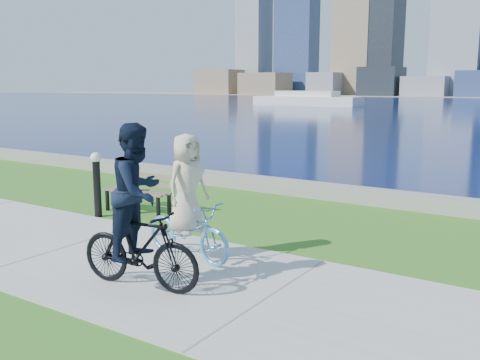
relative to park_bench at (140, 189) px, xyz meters
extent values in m
plane|color=#2D661A|center=(4.77, -2.67, -0.51)|extent=(320.00, 320.00, 0.00)
cube|color=#A7A8A2|center=(4.77, -2.67, -0.50)|extent=(80.00, 3.50, 0.02)
cube|color=gray|center=(4.77, 3.53, -0.34)|extent=(90.00, 0.50, 0.35)
cube|color=#7A654B|center=(-81.53, 118.24, 2.94)|extent=(11.99, 8.41, 6.91)
cube|color=#7A654B|center=(-66.01, 117.72, 2.41)|extent=(11.60, 9.65, 5.85)
cube|color=slate|center=(-49.28, 120.24, 2.38)|extent=(7.37, 9.14, 5.79)
cube|color=black|center=(-34.76, 119.72, 2.95)|extent=(9.16, 9.49, 6.92)
cube|color=slate|center=(-24.35, 119.48, 1.81)|extent=(9.87, 6.48, 4.65)
cube|color=slate|center=(-75.79, 127.71, 21.05)|extent=(7.86, 8.12, 43.13)
cube|color=navy|center=(-62.27, 128.31, 22.26)|extent=(10.91, 6.76, 45.55)
cube|color=#7A654B|center=(-44.35, 126.58, 22.88)|extent=(9.77, 9.31, 46.78)
cube|color=slate|center=(-19.29, 126.98, 16.34)|extent=(10.77, 10.99, 33.70)
cube|color=silver|center=(-23.38, 56.07, 0.09)|extent=(14.22, 4.06, 1.22)
cube|color=silver|center=(-23.38, 56.07, 1.06)|extent=(8.12, 3.05, 0.71)
cube|color=black|center=(-0.70, -0.31, -0.29)|extent=(0.06, 0.06, 0.46)
cube|color=black|center=(0.73, -0.23, -0.29)|extent=(0.06, 0.06, 0.46)
cube|color=black|center=(-0.72, 0.05, -0.29)|extent=(0.06, 0.06, 0.46)
cube|color=black|center=(0.71, 0.13, -0.29)|extent=(0.06, 0.06, 0.46)
cube|color=brown|center=(0.02, -0.27, -0.04)|extent=(1.63, 0.19, 0.04)
cube|color=brown|center=(0.01, -0.11, -0.04)|extent=(1.63, 0.19, 0.04)
cube|color=brown|center=(0.00, 0.05, -0.04)|extent=(1.63, 0.19, 0.04)
cube|color=brown|center=(-0.01, 0.17, 0.10)|extent=(1.63, 0.15, 0.12)
cube|color=brown|center=(-0.01, 0.21, 0.27)|extent=(1.63, 0.15, 0.12)
cylinder|color=black|center=(-0.43, -0.82, 0.09)|extent=(0.15, 0.15, 1.22)
sphere|color=white|center=(-0.43, -0.82, 0.75)|extent=(0.22, 0.22, 0.22)
imported|color=#60AFE9|center=(2.91, -1.98, -0.03)|extent=(0.87, 1.86, 0.94)
imported|color=silver|center=(2.91, -1.98, 0.72)|extent=(0.60, 0.83, 1.56)
imported|color=black|center=(3.15, -3.32, 0.06)|extent=(0.79, 1.90, 1.11)
imported|color=black|center=(3.15, -3.32, 0.84)|extent=(0.80, 0.96, 1.82)
camera|label=1|loc=(8.07, -8.38, 2.24)|focal=40.00mm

